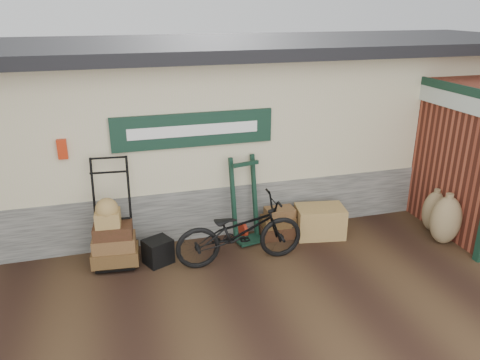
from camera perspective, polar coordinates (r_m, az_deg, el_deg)
name	(u,v)px	position (r m, az deg, el deg)	size (l,w,h in m)	color
ground	(228,264)	(7.47, -1.41, -10.20)	(80.00, 80.00, 0.00)	black
station_building	(192,124)	(9.35, -5.86, 6.85)	(14.40, 4.10, 3.20)	#4C4C47
brick_outbuilding	(443,141)	(10.04, 23.53, 4.35)	(1.71, 4.51, 2.62)	maroon
porter_trolley	(112,211)	(7.45, -15.30, -3.72)	(0.85, 0.64, 1.70)	black
green_barrow	(245,200)	(7.89, 0.67, -2.45)	(0.53, 0.45, 1.47)	black
suitcase_stack	(278,222)	(8.19, 4.65, -5.17)	(0.61, 0.39, 0.54)	#332110
wicker_hamper	(320,221)	(8.32, 9.70, -4.99)	(0.82, 0.54, 0.54)	olive
black_trunk	(158,251)	(7.52, -9.96, -8.56)	(0.40, 0.34, 0.40)	black
bicycle	(240,228)	(7.26, -0.02, -5.86)	(2.03, 0.71, 1.18)	black
burlap_sack_left	(434,211)	(9.05, 22.60, -3.51)	(0.46, 0.39, 0.74)	brown
burlap_sack_right	(446,220)	(8.62, 23.79, -4.50)	(0.53, 0.45, 0.85)	brown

